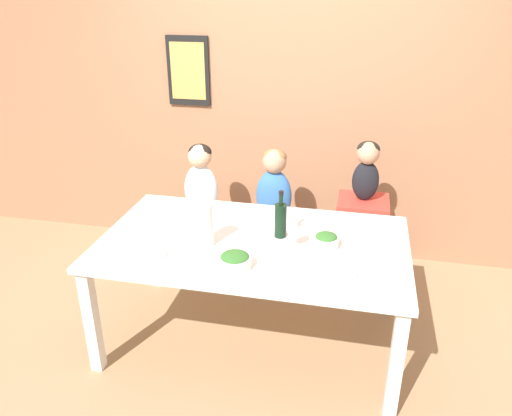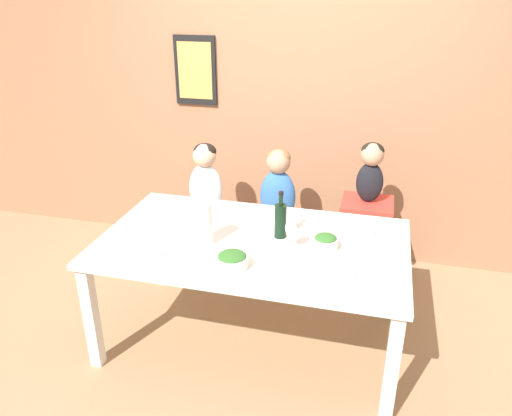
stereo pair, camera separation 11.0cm
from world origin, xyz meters
name	(u,v)px [view 1 (the left image)]	position (x,y,z in m)	size (l,w,h in m)	color
ground_plane	(253,337)	(0.00, 0.00, 0.00)	(14.00, 14.00, 0.00)	#9E7A56
wall_back	(289,93)	(0.00, 1.32, 1.35)	(10.00, 0.09, 2.70)	#9E6B4C
dining_table	(253,252)	(0.00, 0.00, 0.65)	(1.84, 1.07, 0.73)	white
chair_far_left	(203,223)	(-0.59, 0.82, 0.39)	(0.43, 0.41, 0.46)	silver
chair_far_center	(273,230)	(-0.02, 0.82, 0.39)	(0.43, 0.41, 0.46)	silver
chair_right_highchair	(362,218)	(0.64, 0.82, 0.56)	(0.37, 0.35, 0.71)	silver
person_child_left	(201,178)	(-0.59, 0.82, 0.78)	(0.27, 0.19, 0.58)	silver
person_child_center	(274,184)	(-0.02, 0.82, 0.78)	(0.27, 0.19, 0.58)	#3366B2
person_baby_right	(367,165)	(0.64, 0.82, 0.97)	(0.19, 0.17, 0.44)	black
wine_bottle	(281,219)	(0.15, 0.09, 0.84)	(0.07, 0.07, 0.30)	black
paper_towel_roll	(204,225)	(-0.27, -0.11, 0.86)	(0.11, 0.11, 0.26)	white
wine_glass_near	(292,228)	(0.24, -0.05, 0.86)	(0.07, 0.07, 0.19)	white
salad_bowl_large	(235,260)	(-0.03, -0.32, 0.77)	(0.18, 0.18, 0.09)	silver
salad_bowl_small	(326,240)	(0.44, 0.02, 0.77)	(0.15, 0.15, 0.09)	silver
dinner_plate_front_left	(148,254)	(-0.55, -0.30, 0.73)	(0.22, 0.22, 0.01)	silver
dinner_plate_back_left	(191,214)	(-0.49, 0.27, 0.73)	(0.22, 0.22, 0.01)	silver
dinner_plate_back_right	(356,228)	(0.60, 0.28, 0.73)	(0.22, 0.22, 0.01)	silver
dinner_plate_front_right	(337,271)	(0.52, -0.26, 0.73)	(0.22, 0.22, 0.01)	silver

